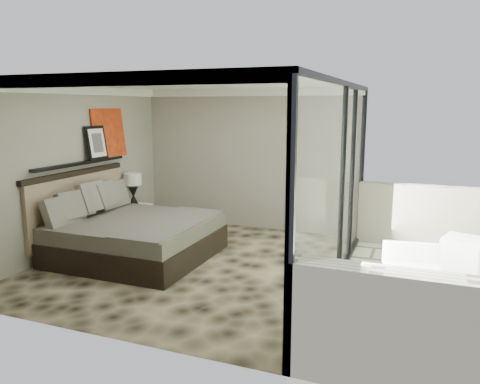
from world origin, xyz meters
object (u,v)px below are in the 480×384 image
at_px(lounger, 416,289).
at_px(table_lamp, 133,184).
at_px(bed, 131,234).
at_px(nightstand, 137,218).
at_px(ottoman, 463,255).

bearing_deg(lounger, table_lamp, 153.60).
xyz_separation_m(bed, table_lamp, (-0.92, 1.45, 0.55)).
relative_size(nightstand, table_lamp, 0.74).
bearing_deg(bed, ottoman, 12.97).
distance_m(table_lamp, ottoman, 6.04).
relative_size(table_lamp, lounger, 0.39).
xyz_separation_m(table_lamp, ottoman, (5.99, -0.28, -0.66)).
relative_size(bed, ottoman, 4.40).
bearing_deg(bed, nightstand, 120.43).
height_order(bed, lounger, bed).
bearing_deg(ottoman, lounger, -113.49).
bearing_deg(ottoman, table_lamp, 177.29).
xyz_separation_m(nightstand, table_lamp, (-0.06, -0.02, 0.69)).
height_order(bed, table_lamp, bed).
xyz_separation_m(bed, nightstand, (-0.87, 1.47, -0.15)).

